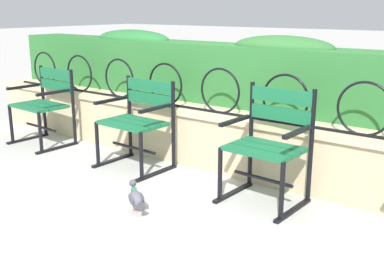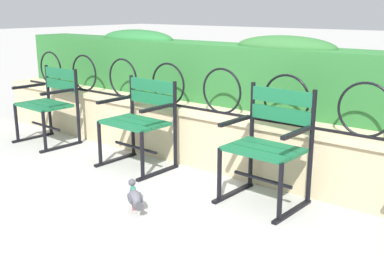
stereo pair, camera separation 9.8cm
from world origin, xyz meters
name	(u,v)px [view 1 (the left image)]	position (x,y,z in m)	size (l,w,h in m)	color
ground_plane	(186,195)	(0.00, 0.00, 0.00)	(60.00, 60.00, 0.00)	#B7B5AF
stone_wall	(235,142)	(0.00, 0.74, 0.28)	(6.82, 0.41, 0.55)	#C6B289
iron_arch_fence	(221,93)	(-0.11, 0.67, 0.74)	(6.29, 0.02, 0.42)	black
hedge_row	(262,73)	(0.04, 1.15, 0.88)	(6.68, 0.47, 0.72)	#2D7033
park_chair_leftmost	(45,103)	(-2.18, 0.27, 0.46)	(0.64, 0.55, 0.84)	#19663D
park_chair_centre_left	(138,120)	(-0.81, 0.32, 0.46)	(0.65, 0.54, 0.83)	#19663D
park_chair_centre_right	(269,143)	(0.57, 0.32, 0.47)	(0.61, 0.55, 0.90)	#19663D
pigeon_far_side	(136,198)	(-0.10, -0.47, 0.11)	(0.26, 0.20, 0.22)	#5B5B66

